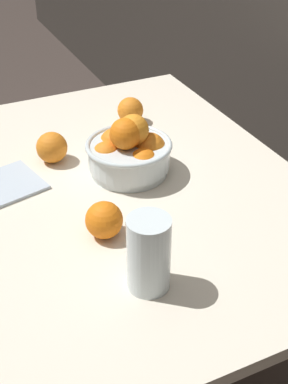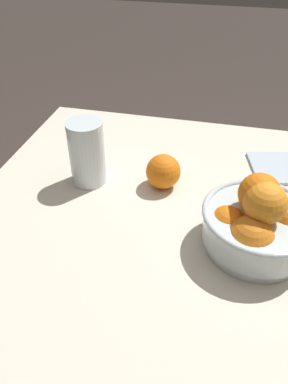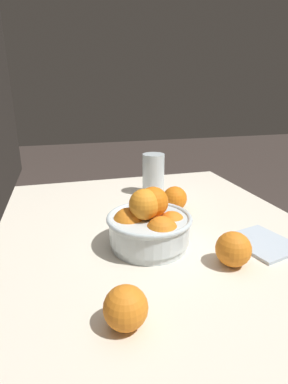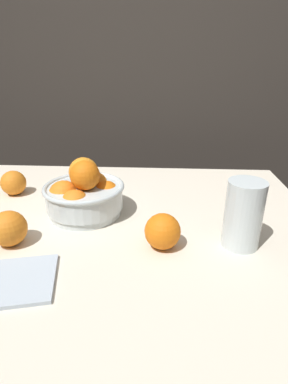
% 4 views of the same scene
% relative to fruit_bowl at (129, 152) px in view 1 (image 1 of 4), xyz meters
% --- Properties ---
extents(ground_plane, '(12.00, 12.00, 0.00)m').
position_rel_fruit_bowl_xyz_m(ground_plane, '(0.04, -0.05, -0.83)').
color(ground_plane, '#3D332D').
extents(dining_table, '(1.15, 0.89, 0.77)m').
position_rel_fruit_bowl_xyz_m(dining_table, '(0.04, -0.05, -0.15)').
color(dining_table, beige).
rests_on(dining_table, ground_plane).
extents(fruit_bowl, '(0.21, 0.21, 0.15)m').
position_rel_fruit_bowl_xyz_m(fruit_bowl, '(0.00, 0.00, 0.00)').
color(fruit_bowl, silver).
rests_on(fruit_bowl, dining_table).
extents(juice_glass, '(0.08, 0.08, 0.15)m').
position_rel_fruit_bowl_xyz_m(juice_glass, '(0.38, -0.13, 0.01)').
color(juice_glass, '#F4A314').
rests_on(juice_glass, dining_table).
extents(orange_loose_near_bowl, '(0.08, 0.08, 0.08)m').
position_rel_fruit_bowl_xyz_m(orange_loose_near_bowl, '(-0.13, -0.16, -0.02)').
color(orange_loose_near_bowl, orange).
rests_on(orange_loose_near_bowl, dining_table).
extents(orange_loose_front, '(0.08, 0.08, 0.08)m').
position_rel_fruit_bowl_xyz_m(orange_loose_front, '(0.21, -0.15, -0.02)').
color(orange_loose_front, orange).
rests_on(orange_loose_front, dining_table).
extents(orange_loose_aside, '(0.08, 0.08, 0.08)m').
position_rel_fruit_bowl_xyz_m(orange_loose_aside, '(-0.25, 0.12, -0.02)').
color(orange_loose_aside, orange).
rests_on(orange_loose_aside, dining_table).
extents(napkin, '(0.18, 0.17, 0.01)m').
position_rel_fruit_bowl_xyz_m(napkin, '(-0.07, -0.29, -0.06)').
color(napkin, silver).
rests_on(napkin, dining_table).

